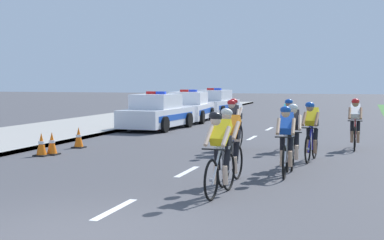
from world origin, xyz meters
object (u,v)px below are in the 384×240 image
(cyclist_seventh, at_px, (289,124))
(traffic_cone_far, at_px, (79,138))
(cyclist_ninth, at_px, (355,123))
(cyclist_lead, at_px, (220,152))
(cyclist_second, at_px, (230,145))
(police_car_third, at_px, (215,104))
(cyclist_fourth, at_px, (293,135))
(cyclist_sixth, at_px, (233,126))
(cyclist_fifth, at_px, (311,130))
(traffic_cone_near, at_px, (52,144))
(police_car_second, at_px, (189,108))
(police_car_nearest, at_px, (157,113))
(cyclist_eighth, at_px, (236,123))
(cyclist_third, at_px, (286,140))
(traffic_cone_mid, at_px, (41,145))

(cyclist_seventh, relative_size, traffic_cone_far, 2.69)
(cyclist_ninth, bearing_deg, cyclist_lead, -105.68)
(cyclist_second, relative_size, police_car_third, 0.38)
(cyclist_fourth, bearing_deg, cyclist_sixth, 130.50)
(cyclist_fifth, bearing_deg, traffic_cone_near, -173.71)
(cyclist_sixth, bearing_deg, police_car_second, 112.37)
(cyclist_second, distance_m, traffic_cone_near, 6.47)
(cyclist_sixth, distance_m, police_car_nearest, 8.42)
(cyclist_ninth, bearing_deg, cyclist_second, -109.19)
(cyclist_lead, height_order, cyclist_second, same)
(cyclist_lead, height_order, cyclist_fourth, same)
(cyclist_eighth, bearing_deg, cyclist_fifth, -39.72)
(cyclist_lead, height_order, cyclist_third, same)
(cyclist_lead, height_order, cyclist_seventh, same)
(cyclist_second, xyz_separation_m, traffic_cone_far, (-5.79, 4.66, -0.48))
(cyclist_second, relative_size, cyclist_eighth, 1.00)
(cyclist_second, xyz_separation_m, cyclist_fifth, (1.28, 3.74, 0.00))
(police_car_nearest, height_order, police_car_third, same)
(cyclist_lead, xyz_separation_m, traffic_cone_far, (-5.88, 5.92, -0.48))
(police_car_third, bearing_deg, police_car_second, -89.97)
(cyclist_lead, bearing_deg, cyclist_sixth, 100.31)
(cyclist_lead, xyz_separation_m, cyclist_fourth, (0.87, 3.68, 0.00))
(police_car_third, xyz_separation_m, traffic_cone_mid, (-0.11, -18.82, -0.37))
(traffic_cone_far, bearing_deg, cyclist_ninth, 13.82)
(cyclist_seventh, distance_m, police_car_second, 12.19)
(cyclist_fourth, distance_m, police_car_third, 20.21)
(police_car_nearest, bearing_deg, cyclist_fourth, -53.89)
(cyclist_eighth, bearing_deg, cyclist_second, -78.93)
(cyclist_sixth, bearing_deg, cyclist_ninth, 30.59)
(cyclist_ninth, xyz_separation_m, traffic_cone_mid, (-8.19, -4.00, -0.48))
(cyclist_second, height_order, traffic_cone_mid, cyclist_second)
(cyclist_third, distance_m, cyclist_fourth, 1.17)
(cyclist_fifth, height_order, cyclist_ninth, same)
(cyclist_fourth, relative_size, cyclist_eighth, 1.00)
(cyclist_second, relative_size, police_car_nearest, 0.38)
(cyclist_ninth, xyz_separation_m, police_car_nearest, (-8.08, 4.98, -0.11))
(cyclist_third, bearing_deg, traffic_cone_far, 153.14)
(cyclist_seventh, height_order, cyclist_ninth, same)
(traffic_cone_near, bearing_deg, cyclist_lead, -35.99)
(cyclist_second, distance_m, traffic_cone_mid, 6.46)
(cyclist_seventh, xyz_separation_m, police_car_nearest, (-6.21, 5.83, -0.11))
(cyclist_sixth, xyz_separation_m, cyclist_eighth, (-0.13, 1.03, 0.00))
(cyclist_third, height_order, cyclist_seventh, same)
(cyclist_eighth, height_order, police_car_third, police_car_third)
(cyclist_third, relative_size, traffic_cone_mid, 2.69)
(police_car_second, relative_size, traffic_cone_far, 7.08)
(traffic_cone_mid, height_order, traffic_cone_far, same)
(cyclist_fourth, xyz_separation_m, police_car_nearest, (-6.73, 9.22, -0.11))
(cyclist_lead, xyz_separation_m, cyclist_third, (0.86, 2.51, 0.00))
(police_car_nearest, height_order, traffic_cone_mid, police_car_nearest)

